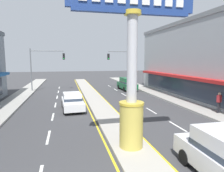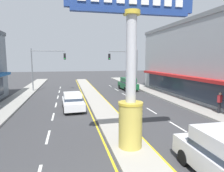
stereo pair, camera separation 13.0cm
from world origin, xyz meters
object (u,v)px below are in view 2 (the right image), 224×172
at_px(traffic_light_right_side, 127,62).
at_px(sedan_far_right_lane, 73,101).
at_px(pedestrian_near_kerb, 220,102).
at_px(traffic_light_left_side, 45,62).
at_px(suv_near_right_lane, 128,84).
at_px(storefront_right, 219,60).
at_px(district_sign, 131,71).

distance_m(traffic_light_right_side, sedan_far_right_lane, 15.48).
bearing_deg(pedestrian_near_kerb, traffic_light_left_side, 132.85).
bearing_deg(traffic_light_left_side, suv_near_right_lane, -6.95).
distance_m(storefront_right, pedestrian_near_kerb, 9.06).
bearing_deg(district_sign, traffic_light_left_side, 106.47).
height_order(traffic_light_right_side, sedan_far_right_lane, traffic_light_right_side).
distance_m(traffic_light_left_side, suv_near_right_lane, 12.69).
relative_size(district_sign, traffic_light_left_side, 1.29).
bearing_deg(sedan_far_right_lane, district_sign, -73.79).
relative_size(storefront_right, traffic_light_right_side, 3.68).
bearing_deg(storefront_right, traffic_light_left_side, 154.03).
bearing_deg(suv_near_right_lane, traffic_light_right_side, 80.72).
bearing_deg(suv_near_right_lane, district_sign, -106.89).
bearing_deg(storefront_right, district_sign, -142.93).
bearing_deg(sedan_far_right_lane, pedestrian_near_kerb, -21.44).
relative_size(storefront_right, sedan_far_right_lane, 5.19).
relative_size(traffic_light_right_side, pedestrian_near_kerb, 3.58).
xyz_separation_m(district_sign, suv_near_right_lane, (5.95, 19.58, -3.03)).
relative_size(traffic_light_right_side, sedan_far_right_lane, 1.41).
bearing_deg(sedan_far_right_lane, traffic_light_left_side, 106.67).
xyz_separation_m(traffic_light_right_side, pedestrian_near_kerb, (2.95, -16.85, -3.08)).
xyz_separation_m(traffic_light_left_side, suv_near_right_lane, (12.17, -1.48, -3.26)).
bearing_deg(traffic_light_left_side, district_sign, -73.53).
bearing_deg(district_sign, pedestrian_near_kerb, 25.95).
height_order(traffic_light_right_side, pedestrian_near_kerb, traffic_light_right_side).
xyz_separation_m(storefront_right, pedestrian_near_kerb, (-5.34, -6.50, -3.37)).
height_order(storefront_right, suv_near_right_lane, storefront_right).
distance_m(traffic_light_right_side, pedestrian_near_kerb, 17.38).
xyz_separation_m(storefront_right, traffic_light_right_side, (-8.28, 10.35, -0.29)).
height_order(traffic_light_right_side, suv_near_right_lane, traffic_light_right_side).
distance_m(traffic_light_left_side, pedestrian_near_kerb, 22.86).
distance_m(district_sign, suv_near_right_lane, 20.69).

